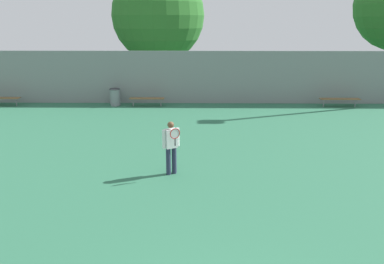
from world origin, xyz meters
TOP-DOWN VIEW (x-y plane):
  - tennis_player at (-1.20, 7.00)m, footprint 0.52×0.50m
  - bench_courtside_near at (-3.12, 16.16)m, footprint 1.86×0.40m
  - bench_courtside_far at (7.13, 16.16)m, footprint 2.08×0.40m
  - bench_by_gate at (-11.00, 16.16)m, footprint 2.10×0.40m
  - trash_bin at (-4.84, 16.28)m, footprint 0.56×0.56m
  - back_fence at (0.00, 16.94)m, footprint 32.52×0.06m
  - tree_green_tall at (-3.07, 22.85)m, footprint 6.19×6.19m

SIDE VIEW (x-z plane):
  - bench_courtside_near at x=-3.12m, z-range 0.18..0.62m
  - bench_courtside_far at x=7.13m, z-range 0.18..0.62m
  - bench_by_gate at x=-11.00m, z-range 0.18..0.62m
  - trash_bin at x=-4.84m, z-range 0.00..0.91m
  - tennis_player at x=-1.20m, z-range 0.10..1.72m
  - back_fence at x=0.00m, z-range 0.00..2.85m
  - tree_green_tall at x=-3.07m, z-range 0.80..8.60m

